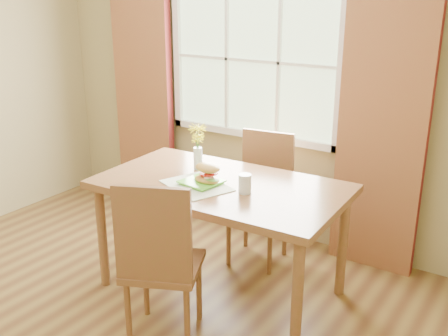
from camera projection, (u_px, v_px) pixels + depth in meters
room at (82, 124)px, 2.92m from camera, size 4.24×3.84×2.74m
window at (253, 61)px, 4.34m from camera, size 1.62×0.06×1.32m
curtain_left at (144, 95)px, 5.00m from camera, size 0.65×0.08×2.20m
curtain_right at (382, 129)px, 3.80m from camera, size 0.65×0.08×2.20m
dining_table at (220, 194)px, 3.58m from camera, size 1.72×1.01×0.82m
chair_near at (159, 258)px, 3.05m from camera, size 0.59×0.59×1.06m
chair_far at (262, 191)px, 4.12m from camera, size 0.48×0.48×1.02m
placemat at (197, 185)px, 3.49m from camera, size 0.54×0.47×0.01m
plate at (201, 183)px, 3.51m from camera, size 0.28×0.28×0.01m
croissant_sandwich at (208, 173)px, 3.47m from camera, size 0.20×0.13×0.14m
water_glass at (245, 184)px, 3.35m from camera, size 0.08×0.08×0.13m
flower_vase at (198, 143)px, 3.76m from camera, size 0.13×0.13×0.33m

